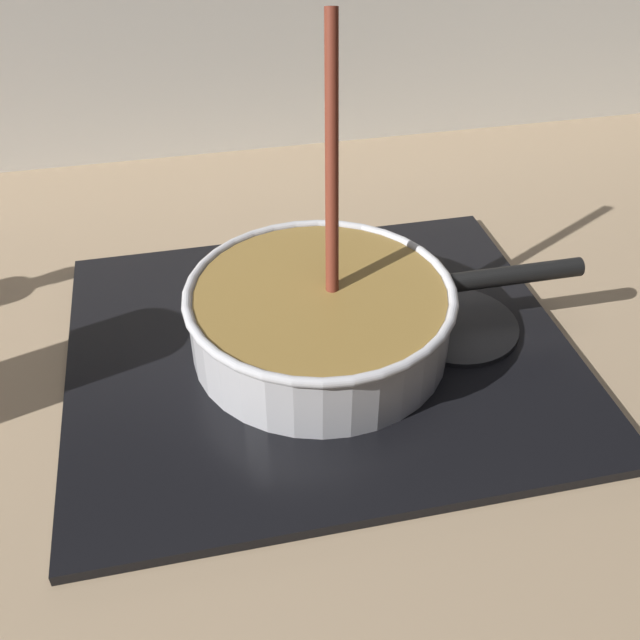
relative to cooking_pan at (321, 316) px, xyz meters
name	(u,v)px	position (x,y,z in m)	size (l,w,h in m)	color
ground	(372,525)	(0.00, -0.22, -0.08)	(2.40, 1.60, 0.04)	#9E8466
hob_plate	(320,350)	(0.00, 0.00, -0.05)	(0.56, 0.48, 0.01)	black
burner_ring	(320,344)	(0.00, 0.00, -0.04)	(0.17, 0.17, 0.01)	#592D0C
spare_burner	(456,325)	(0.16, 0.00, -0.04)	(0.15, 0.15, 0.01)	#262628
cooking_pan	(321,316)	(0.00, 0.00, 0.00)	(0.45, 0.30, 0.34)	silver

